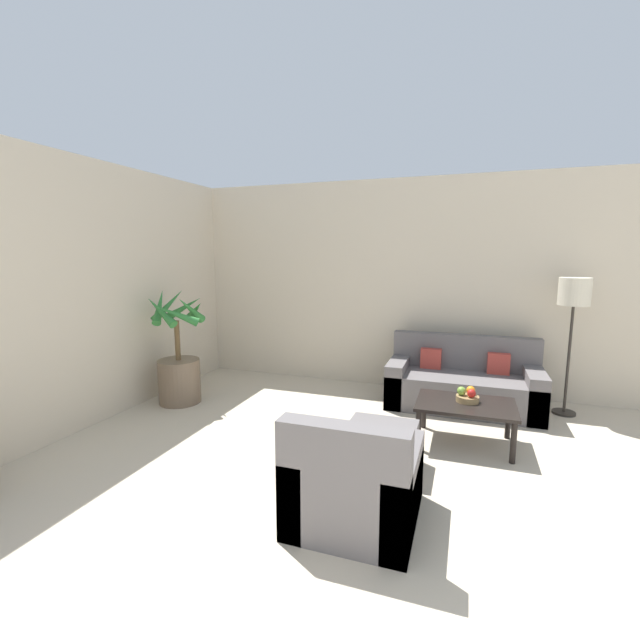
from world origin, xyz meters
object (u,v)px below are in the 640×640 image
floor_lamp (574,300)px  coffee_table (465,408)px  sofa_loveseat (463,384)px  apple_green (462,391)px  apple_red (471,393)px  armchair (355,484)px  orange_fruit (471,390)px  potted_palm (179,365)px  ottoman (382,446)px  fruit_bowl (467,399)px

floor_lamp → coffee_table: floor_lamp is taller
sofa_loveseat → apple_green: (-0.01, -0.99, 0.22)m
apple_red → armchair: bearing=-115.9°
floor_lamp → orange_fruit: (-1.00, -1.07, -0.78)m
potted_palm → ottoman: 2.70m
fruit_bowl → ottoman: size_ratio=0.37×
floor_lamp → apple_red: 1.71m
floor_lamp → ottoman: bearing=-132.2°
potted_palm → apple_green: 3.17m
ottoman → potted_palm: bearing=163.3°
coffee_table → ottoman: bearing=-133.0°
orange_fruit → potted_palm: bearing=-179.7°
apple_red → apple_green: apple_green is taller
fruit_bowl → apple_red: bearing=-47.5°
apple_red → armchair: (-0.71, -1.47, -0.23)m
floor_lamp → apple_red: floor_lamp is taller
armchair → sofa_loveseat: bearing=75.8°
potted_palm → coffee_table: bearing=-1.5°
floor_lamp → apple_red: bearing=-130.8°
fruit_bowl → orange_fruit: 0.09m
sofa_loveseat → coffee_table: bearing=-88.0°
orange_fruit → floor_lamp: bearing=46.8°
coffee_table → apple_red: 0.15m
fruit_bowl → coffee_table: bearing=-106.4°
orange_fruit → apple_green: bearing=-149.2°
armchair → floor_lamp: bearing=56.9°
apple_red → orange_fruit: bearing=94.0°
apple_green → coffee_table: bearing=-49.8°
sofa_loveseat → apple_red: 1.06m
armchair → ottoman: 0.78m
sofa_loveseat → orange_fruit: sofa_loveseat is taller
floor_lamp → coffee_table: (-1.04, -1.16, -0.93)m
apple_red → orange_fruit: size_ratio=0.97×
potted_palm → armchair: potted_palm is taller
sofa_loveseat → coffee_table: (0.04, -1.04, 0.08)m
fruit_bowl → ottoman: 1.01m
floor_lamp → armchair: bearing=-123.1°
armchair → fruit_bowl: bearing=65.6°
floor_lamp → apple_green: floor_lamp is taller
coffee_table → apple_green: size_ratio=10.79×
fruit_bowl → orange_fruit: size_ratio=2.57×
potted_palm → floor_lamp: floor_lamp is taller
sofa_loveseat → apple_green: size_ratio=20.61×
floor_lamp → apple_green: (-1.08, -1.11, -0.78)m
orange_fruit → fruit_bowl: bearing=-116.2°
floor_lamp → fruit_bowl: floor_lamp is taller
coffee_table → armchair: (-0.67, -1.46, -0.08)m
apple_red → orange_fruit: 0.09m
potted_palm → apple_red: potted_palm is taller
sofa_loveseat → apple_red: sofa_loveseat is taller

